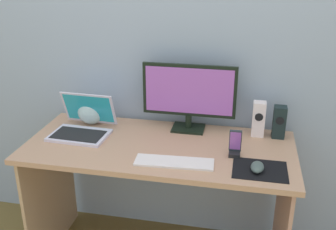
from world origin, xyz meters
name	(u,v)px	position (x,y,z in m)	size (l,w,h in m)	color
wall_back	(173,38)	(0.00, 0.36, 1.25)	(6.00, 0.04, 2.50)	#95A5BE
desk	(159,171)	(0.00, 0.00, 0.60)	(1.40, 0.62, 0.76)	tan
monitor	(189,95)	(0.12, 0.22, 0.97)	(0.52, 0.14, 0.38)	black
speaker_right	(279,122)	(0.61, 0.22, 0.85)	(0.07, 0.07, 0.18)	black
speaker_near_monitor	(259,119)	(0.50, 0.22, 0.86)	(0.07, 0.06, 0.20)	white
laptop	(83,126)	(-0.45, 0.06, 0.80)	(0.32, 0.30, 0.21)	silver
fishbowl	(91,111)	(-0.45, 0.20, 0.84)	(0.16, 0.16, 0.16)	silver
keyboard_external	(174,162)	(0.11, -0.18, 0.76)	(0.38, 0.11, 0.01)	white
mousepad	(260,170)	(0.51, -0.16, 0.76)	(0.25, 0.20, 0.00)	black
mouse	(257,167)	(0.50, -0.17, 0.78)	(0.06, 0.10, 0.04)	#445350
phone_in_dock	(235,147)	(0.39, -0.04, 0.81)	(0.06, 0.05, 0.14)	black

